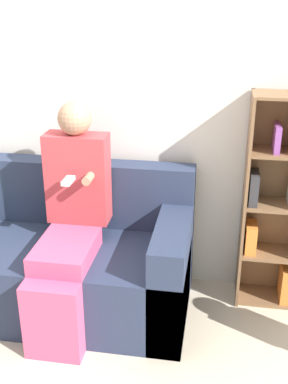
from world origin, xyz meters
TOP-DOWN VIEW (x-y plane):
  - ground_plane at (0.00, 0.00)m, footprint 14.00×14.00m
  - back_wall at (0.00, 0.94)m, footprint 10.00×0.06m
  - couch at (-0.11, 0.50)m, footprint 2.20×0.81m
  - adult_seated at (0.28, 0.40)m, footprint 0.38×0.76m
  - bookshelf at (1.51, 0.79)m, footprint 0.43×0.27m

SIDE VIEW (x-z plane):
  - ground_plane at x=0.00m, z-range 0.00..0.00m
  - couch at x=-0.11m, z-range -0.14..0.76m
  - adult_seated at x=0.28m, z-range 0.02..1.35m
  - bookshelf at x=1.51m, z-range 0.00..1.39m
  - back_wall at x=0.00m, z-range 0.00..2.55m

